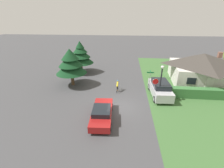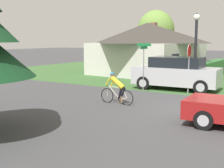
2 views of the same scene
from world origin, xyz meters
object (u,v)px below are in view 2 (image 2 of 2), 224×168
at_px(cottage_house, 147,48).
at_px(stop_sign, 189,59).
at_px(street_lamp, 196,42).
at_px(cyclist, 117,89).
at_px(deciduous_tree_right, 156,30).
at_px(street_name_sign, 144,58).
at_px(parked_suv_right, 176,73).

distance_m(cottage_house, stop_sign, 9.82).
xyz_separation_m(stop_sign, street_lamp, (0.52, -0.17, 0.87)).
bearing_deg(cyclist, deciduous_tree_right, -68.31).
bearing_deg(cyclist, street_name_sign, -77.26).
distance_m(parked_suv_right, stop_sign, 1.63).
xyz_separation_m(cyclist, street_name_sign, (4.18, 0.76, 1.17)).
bearing_deg(cottage_house, stop_sign, -135.69).
distance_m(cyclist, parked_suv_right, 5.36).
relative_size(parked_suv_right, deciduous_tree_right, 0.85).
height_order(stop_sign, street_lamp, street_lamp).
relative_size(cottage_house, street_name_sign, 3.35).
xyz_separation_m(parked_suv_right, street_lamp, (-0.35, -1.19, 1.81)).
bearing_deg(deciduous_tree_right, street_name_sign, -158.11).
bearing_deg(cottage_house, deciduous_tree_right, 22.73).
xyz_separation_m(parked_suv_right, street_name_sign, (-1.11, 1.58, 0.91)).
bearing_deg(stop_sign, cyclist, -25.71).
relative_size(cottage_house, cyclist, 5.10).
relative_size(cyclist, deciduous_tree_right, 0.30).
height_order(parked_suv_right, deciduous_tree_right, deciduous_tree_right).
relative_size(cyclist, stop_sign, 0.66).
xyz_separation_m(parked_suv_right, deciduous_tree_right, (12.42, 7.02, 2.92)).
bearing_deg(cottage_house, cyclist, -154.98).
bearing_deg(cyclist, street_lamp, -109.74).
height_order(cyclist, street_lamp, street_lamp).
distance_m(street_lamp, deciduous_tree_right, 15.22).
bearing_deg(deciduous_tree_right, cottage_house, -162.28).
xyz_separation_m(parked_suv_right, stop_sign, (-0.87, -1.02, 0.94)).
bearing_deg(street_name_sign, deciduous_tree_right, 21.89).
relative_size(stop_sign, street_lamp, 0.61).
bearing_deg(street_lamp, street_name_sign, 105.24).
height_order(cottage_house, street_name_sign, cottage_house).
distance_m(cyclist, deciduous_tree_right, 19.03).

